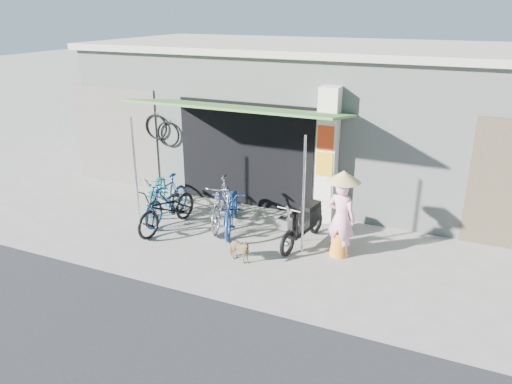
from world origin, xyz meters
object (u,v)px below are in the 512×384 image
at_px(street_dog, 239,250).
at_px(nun, 341,214).
at_px(bike_blue, 167,199).
at_px(bike_silver, 222,203).
at_px(moped, 304,223).
at_px(bike_black, 167,208).
at_px(bike_navy, 232,207).
at_px(bike_teal, 158,190).

xyz_separation_m(street_dog, nun, (1.66, 1.05, 0.61)).
bearing_deg(nun, bike_blue, 10.81).
distance_m(bike_silver, moped, 1.92).
height_order(bike_blue, street_dog, bike_blue).
distance_m(bike_black, moped, 2.95).
bearing_deg(bike_navy, moped, -22.14).
relative_size(bike_navy, street_dog, 3.27).
distance_m(bike_blue, moped, 3.18).
xyz_separation_m(bike_blue, bike_black, (0.27, -0.38, -0.03)).
height_order(bike_navy, nun, nun).
bearing_deg(street_dog, nun, -42.12).
bearing_deg(bike_black, bike_teal, 139.92).
height_order(bike_blue, moped, bike_blue).
height_order(bike_black, moped, moped).
xyz_separation_m(bike_teal, bike_silver, (1.87, -0.28, 0.09)).
relative_size(bike_blue, street_dog, 2.92).
relative_size(bike_silver, street_dog, 3.06).
bearing_deg(bike_silver, bike_navy, -25.57).
relative_size(bike_silver, moped, 1.03).
bearing_deg(bike_teal, bike_black, -69.14).
xyz_separation_m(bike_black, bike_silver, (0.99, 0.62, 0.05)).
xyz_separation_m(bike_teal, bike_blue, (0.61, -0.53, 0.06)).
xyz_separation_m(bike_teal, moped, (3.78, -0.38, -0.00)).
bearing_deg(moped, nun, -5.17).
bearing_deg(bike_black, bike_silver, 37.95).
relative_size(bike_black, street_dog, 3.14).
distance_m(bike_navy, moped, 1.64).
xyz_separation_m(bike_blue, street_dog, (2.33, -1.10, -0.27)).
distance_m(bike_blue, bike_navy, 1.55).
distance_m(bike_black, bike_silver, 1.17).
relative_size(bike_blue, moped, 0.99).
height_order(bike_teal, street_dog, bike_teal).
distance_m(bike_blue, bike_black, 0.47).
bearing_deg(nun, bike_silver, 5.40).
relative_size(bike_blue, nun, 0.99).
relative_size(bike_black, bike_navy, 0.96).
bearing_deg(bike_teal, bike_silver, -31.95).
distance_m(bike_silver, bike_navy, 0.29).
bearing_deg(bike_teal, nun, -30.48).
relative_size(bike_teal, street_dog, 2.94).
height_order(bike_blue, nun, nun).
height_order(bike_silver, nun, nun).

